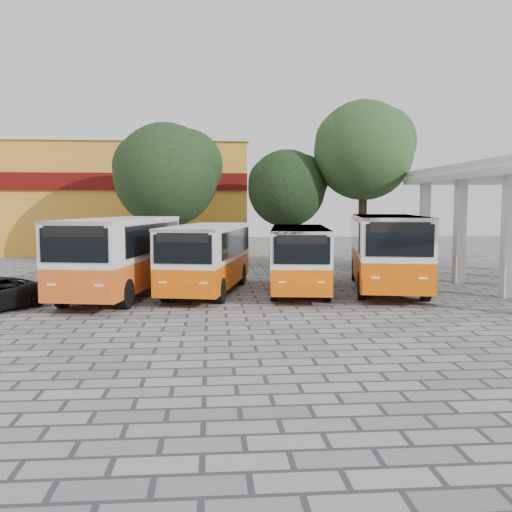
{
  "coord_description": "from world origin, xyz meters",
  "views": [
    {
      "loc": [
        -3.62,
        -19.21,
        3.57
      ],
      "look_at": [
        -1.75,
        3.95,
        1.5
      ],
      "focal_mm": 40.0,
      "sensor_mm": 36.0,
      "label": 1
    }
  ],
  "objects": [
    {
      "name": "tree_left",
      "position": [
        -6.17,
        15.54,
        5.57
      ],
      "size": [
        6.55,
        6.24,
        8.48
      ],
      "color": "#342314",
      "rests_on": "ground"
    },
    {
      "name": "ground",
      "position": [
        0.0,
        0.0,
        0.0
      ],
      "size": [
        90.0,
        90.0,
        0.0
      ],
      "primitive_type": "plane",
      "color": "slate",
      "rests_on": "ground"
    },
    {
      "name": "bus_far_left",
      "position": [
        -7.13,
        3.45,
        1.77
      ],
      "size": [
        4.17,
        8.88,
        3.06
      ],
      "rotation": [
        0.0,
        0.0,
        -0.19
      ],
      "color": "#E15616",
      "rests_on": "ground"
    },
    {
      "name": "tree_middle",
      "position": [
        0.92,
        14.14,
        4.7
      ],
      "size": [
        4.76,
        4.54,
        6.82
      ],
      "color": "black",
      "rests_on": "ground"
    },
    {
      "name": "bus_centre_left",
      "position": [
        -3.74,
        4.03,
        1.6
      ],
      "size": [
        3.9,
        8.04,
        2.76
      ],
      "rotation": [
        0.0,
        0.0,
        -0.21
      ],
      "color": "#E75900",
      "rests_on": "ground"
    },
    {
      "name": "shophouse_block",
      "position": [
        -11.0,
        25.99,
        4.16
      ],
      "size": [
        20.4,
        10.4,
        8.3
      ],
      "color": "orange",
      "rests_on": "ground"
    },
    {
      "name": "bus_far_right",
      "position": [
        3.83,
        4.26,
        1.81
      ],
      "size": [
        4.37,
        9.12,
        3.14
      ],
      "rotation": [
        0.0,
        0.0,
        -0.21
      ],
      "color": "#E25500",
      "rests_on": "ground"
    },
    {
      "name": "tree_right",
      "position": [
        5.26,
        13.24,
        6.88
      ],
      "size": [
        5.98,
        5.7,
        9.55
      ],
      "color": "#382C1B",
      "rests_on": "ground"
    },
    {
      "name": "bus_centre_right",
      "position": [
        0.05,
        4.01,
        1.54
      ],
      "size": [
        3.19,
        7.64,
        2.67
      ],
      "rotation": [
        0.0,
        0.0,
        -0.13
      ],
      "color": "#E85800",
      "rests_on": "ground"
    }
  ]
}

